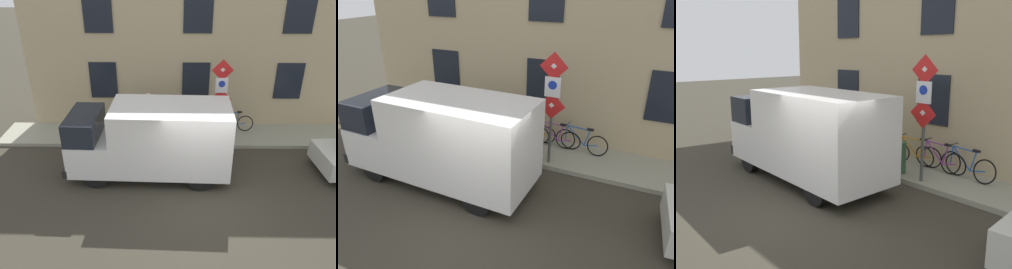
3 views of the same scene
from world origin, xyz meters
TOP-DOWN VIEW (x-y plane):
  - ground_plane at (0.00, 0.00)m, footprint 80.00×80.00m
  - sidewalk_slab at (3.90, 0.00)m, footprint 1.85×15.70m
  - building_facade at (5.17, 0.00)m, footprint 0.75×13.70m
  - sign_post_stacked at (3.18, -0.83)m, footprint 0.15×0.56m
  - delivery_van at (1.27, 1.57)m, footprint 2.15×5.38m
  - bicycle_blue at (4.28, -1.54)m, footprint 0.46×1.72m
  - bicycle_purple at (4.27, -0.68)m, footprint 0.46×1.71m
  - bicycle_orange at (4.27, 0.18)m, footprint 0.48×1.71m
  - pedestrian at (4.05, 1.91)m, footprint 0.46×0.38m
  - litter_bin at (3.32, 0.05)m, footprint 0.44×0.44m

SIDE VIEW (x-z plane):
  - ground_plane at x=0.00m, z-range 0.00..0.00m
  - sidewalk_slab at x=3.90m, z-range 0.00..0.14m
  - bicycle_blue at x=4.28m, z-range 0.07..0.96m
  - bicycle_purple at x=4.27m, z-range 0.07..0.96m
  - bicycle_orange at x=4.27m, z-range 0.07..0.96m
  - litter_bin at x=3.32m, z-range 0.14..1.04m
  - pedestrian at x=4.05m, z-range 0.21..1.93m
  - delivery_van at x=1.27m, z-range 0.08..2.58m
  - sign_post_stacked at x=3.18m, z-range 0.62..3.82m
  - building_facade at x=5.17m, z-range 0.00..6.61m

